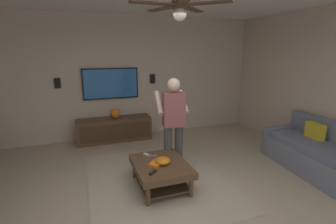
{
  "coord_description": "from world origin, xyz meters",
  "views": [
    {
      "loc": [
        -2.85,
        1.05,
        2.07
      ],
      "look_at": [
        0.87,
        -0.29,
        1.1
      ],
      "focal_mm": 26.56,
      "sensor_mm": 36.0,
      "label": 1
    }
  ],
  "objects_px": {
    "remote_black": "(153,172)",
    "book": "(156,163)",
    "tv": "(111,84)",
    "person_standing": "(173,119)",
    "coffee_table": "(161,169)",
    "vase_round": "(115,113)",
    "media_console": "(115,129)",
    "wall_speaker_right": "(57,83)",
    "remote_grey": "(153,156)",
    "couch": "(318,154)",
    "ceiling_fan": "(180,8)",
    "wall_speaker_left": "(152,79)",
    "remote_white": "(147,155)",
    "bowl": "(163,161)"
  },
  "relations": [
    {
      "from": "coffee_table",
      "to": "remote_white",
      "type": "distance_m",
      "value": 0.39
    },
    {
      "from": "coffee_table",
      "to": "bowl",
      "type": "xyz_separation_m",
      "value": [
        -0.04,
        -0.02,
        0.16
      ]
    },
    {
      "from": "tv",
      "to": "remote_black",
      "type": "bearing_deg",
      "value": 3.54
    },
    {
      "from": "couch",
      "to": "ceiling_fan",
      "type": "relative_size",
      "value": 1.66
    },
    {
      "from": "wall_speaker_left",
      "to": "wall_speaker_right",
      "type": "distance_m",
      "value": 2.17
    },
    {
      "from": "ceiling_fan",
      "to": "wall_speaker_right",
      "type": "bearing_deg",
      "value": 27.88
    },
    {
      "from": "couch",
      "to": "wall_speaker_right",
      "type": "xyz_separation_m",
      "value": [
        3.0,
        4.3,
        1.07
      ]
    },
    {
      "from": "remote_black",
      "to": "wall_speaker_left",
      "type": "distance_m",
      "value": 3.14
    },
    {
      "from": "vase_round",
      "to": "remote_black",
      "type": "bearing_deg",
      "value": -177.0
    },
    {
      "from": "remote_black",
      "to": "wall_speaker_right",
      "type": "bearing_deg",
      "value": 76.53
    },
    {
      "from": "media_console",
      "to": "remote_grey",
      "type": "relative_size",
      "value": 11.33
    },
    {
      "from": "couch",
      "to": "bowl",
      "type": "xyz_separation_m",
      "value": [
        0.38,
        2.75,
        0.13
      ]
    },
    {
      "from": "remote_white",
      "to": "ceiling_fan",
      "type": "distance_m",
      "value": 2.32
    },
    {
      "from": "vase_round",
      "to": "wall_speaker_right",
      "type": "relative_size",
      "value": 1.0
    },
    {
      "from": "remote_black",
      "to": "vase_round",
      "type": "height_order",
      "value": "vase_round"
    },
    {
      "from": "tv",
      "to": "bowl",
      "type": "height_order",
      "value": "tv"
    },
    {
      "from": "person_standing",
      "to": "wall_speaker_right",
      "type": "bearing_deg",
      "value": 49.52
    },
    {
      "from": "coffee_table",
      "to": "media_console",
      "type": "xyz_separation_m",
      "value": [
        2.33,
        0.38,
        -0.02
      ]
    },
    {
      "from": "coffee_table",
      "to": "bowl",
      "type": "relative_size",
      "value": 4.3
    },
    {
      "from": "bowl",
      "to": "book",
      "type": "distance_m",
      "value": 0.11
    },
    {
      "from": "person_standing",
      "to": "book",
      "type": "xyz_separation_m",
      "value": [
        -0.52,
        0.47,
        -0.51
      ]
    },
    {
      "from": "couch",
      "to": "wall_speaker_left",
      "type": "relative_size",
      "value": 8.95
    },
    {
      "from": "couch",
      "to": "wall_speaker_left",
      "type": "xyz_separation_m",
      "value": [
        3.0,
        2.13,
        1.08
      ]
    },
    {
      "from": "remote_grey",
      "to": "remote_white",
      "type": "bearing_deg",
      "value": 142.29
    },
    {
      "from": "tv",
      "to": "person_standing",
      "type": "distance_m",
      "value": 2.26
    },
    {
      "from": "vase_round",
      "to": "tv",
      "type": "bearing_deg",
      "value": 9.3
    },
    {
      "from": "remote_white",
      "to": "remote_black",
      "type": "distance_m",
      "value": 0.63
    },
    {
      "from": "media_console",
      "to": "book",
      "type": "height_order",
      "value": "media_console"
    },
    {
      "from": "remote_black",
      "to": "book",
      "type": "bearing_deg",
      "value": 25.06
    },
    {
      "from": "tv",
      "to": "remote_black",
      "type": "height_order",
      "value": "tv"
    },
    {
      "from": "coffee_table",
      "to": "wall_speaker_right",
      "type": "distance_m",
      "value": 3.2
    },
    {
      "from": "tv",
      "to": "couch",
      "type": "bearing_deg",
      "value": 46.5
    },
    {
      "from": "ceiling_fan",
      "to": "tv",
      "type": "bearing_deg",
      "value": 8.84
    },
    {
      "from": "coffee_table",
      "to": "vase_round",
      "type": "relative_size",
      "value": 4.55
    },
    {
      "from": "remote_white",
      "to": "media_console",
      "type": "bearing_deg",
      "value": 161.71
    },
    {
      "from": "couch",
      "to": "wall_speaker_right",
      "type": "height_order",
      "value": "wall_speaker_right"
    },
    {
      "from": "couch",
      "to": "remote_black",
      "type": "height_order",
      "value": "couch"
    },
    {
      "from": "vase_round",
      "to": "remote_white",
      "type": "bearing_deg",
      "value": -173.79
    },
    {
      "from": "remote_black",
      "to": "vase_round",
      "type": "relative_size",
      "value": 0.68
    },
    {
      "from": "remote_grey",
      "to": "tv",
      "type": "bearing_deg",
      "value": 108.28
    },
    {
      "from": "coffee_table",
      "to": "book",
      "type": "xyz_separation_m",
      "value": [
        -0.03,
        0.08,
        0.12
      ]
    },
    {
      "from": "remote_grey",
      "to": "vase_round",
      "type": "distance_m",
      "value": 2.1
    },
    {
      "from": "remote_white",
      "to": "wall_speaker_right",
      "type": "distance_m",
      "value": 2.82
    },
    {
      "from": "wall_speaker_right",
      "to": "book",
      "type": "bearing_deg",
      "value": -151.07
    },
    {
      "from": "remote_grey",
      "to": "bowl",
      "type": "bearing_deg",
      "value": -66.77
    },
    {
      "from": "book",
      "to": "vase_round",
      "type": "height_order",
      "value": "vase_round"
    },
    {
      "from": "media_console",
      "to": "wall_speaker_right",
      "type": "relative_size",
      "value": 7.73
    },
    {
      "from": "media_console",
      "to": "tv",
      "type": "distance_m",
      "value": 1.08
    },
    {
      "from": "media_console",
      "to": "coffee_table",
      "type": "bearing_deg",
      "value": 9.25
    },
    {
      "from": "remote_black",
      "to": "vase_round",
      "type": "distance_m",
      "value": 2.62
    }
  ]
}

